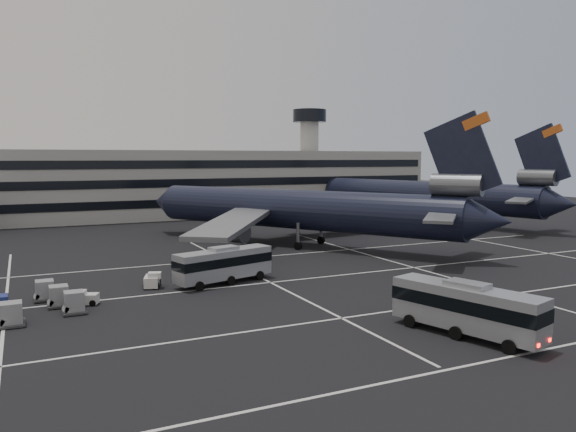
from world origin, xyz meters
The scene contains 11 objects.
ground centered at (0.00, 0.00, 0.00)m, with size 260.00×260.00×0.00m, color black.
lane_markings centered at (0.95, 0.72, 0.01)m, with size 90.00×55.62×0.01m.
terminal centered at (-2.95, 71.14, 6.93)m, with size 125.00×26.00×24.00m.
hills centered at (17.99, 170.00, -12.07)m, with size 352.00×180.00×44.00m.
trijet_main centered at (7.42, 23.77, 5.25)m, with size 41.30×51.66×18.08m.
trijet_far centered at (42.65, 39.40, 5.43)m, with size 24.22×56.75×18.08m.
bus_near centered at (-0.31, -17.55, 2.14)m, with size 5.58×11.36×3.91m.
bus_far centered at (-10.30, 5.80, 2.03)m, with size 10.79×5.26×3.72m.
tug_a centered at (-17.27, 6.98, 0.69)m, with size 2.13×2.74×1.56m.
tug_b centered at (-23.71, 2.94, 0.59)m, with size 2.39×1.97×1.34m.
uld_cluster centered at (-28.14, 2.52, 0.88)m, with size 9.02×9.77×1.79m.
Camera 1 is at (-28.29, -47.06, 12.63)m, focal length 35.00 mm.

